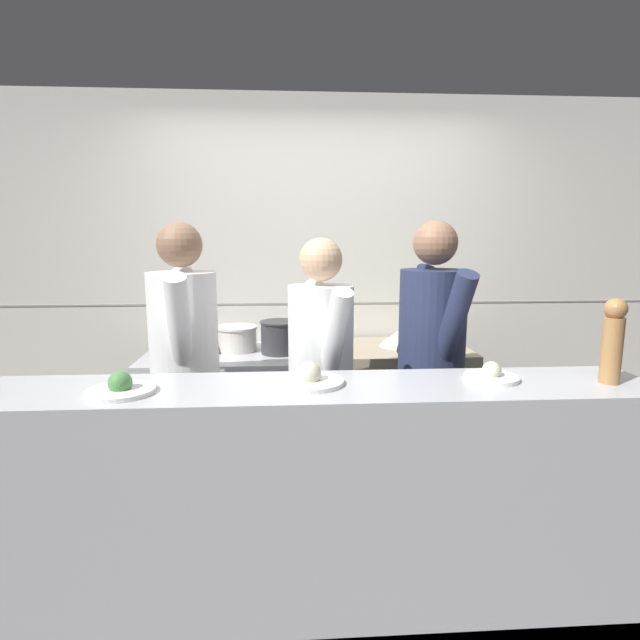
% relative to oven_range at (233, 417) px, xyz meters
% --- Properties ---
extents(ground_plane, '(14.00, 14.00, 0.00)m').
position_rel_oven_range_xyz_m(ground_plane, '(0.58, -1.10, -0.44)').
color(ground_plane, '#4C4742').
extents(wall_back_tiled, '(8.00, 0.06, 2.60)m').
position_rel_oven_range_xyz_m(wall_back_tiled, '(0.58, 0.40, 0.86)').
color(wall_back_tiled, silver).
rests_on(wall_back_tiled, ground_plane).
extents(oven_range, '(1.11, 0.71, 0.88)m').
position_rel_oven_range_xyz_m(oven_range, '(0.00, 0.00, 0.00)').
color(oven_range, '#232326').
rests_on(oven_range, ground_plane).
extents(prep_counter, '(0.94, 0.65, 0.90)m').
position_rel_oven_range_xyz_m(prep_counter, '(1.09, -0.00, 0.01)').
color(prep_counter, gray).
rests_on(prep_counter, ground_plane).
extents(pass_counter, '(2.70, 0.45, 1.04)m').
position_rel_oven_range_xyz_m(pass_counter, '(0.51, -1.30, 0.08)').
color(pass_counter, '#B7BABF').
rests_on(pass_counter, ground_plane).
extents(stock_pot, '(0.34, 0.34, 0.17)m').
position_rel_oven_range_xyz_m(stock_pot, '(-0.33, -0.03, 0.53)').
color(stock_pot, '#2D2D33').
rests_on(stock_pot, oven_range).
extents(sauce_pot, '(0.28, 0.28, 0.16)m').
position_rel_oven_range_xyz_m(sauce_pot, '(0.03, 0.06, 0.53)').
color(sauce_pot, beige).
rests_on(sauce_pot, oven_range).
extents(braising_pot, '(0.26, 0.26, 0.21)m').
position_rel_oven_range_xyz_m(braising_pot, '(0.32, -0.03, 0.55)').
color(braising_pot, '#2D2D33').
rests_on(braising_pot, oven_range).
extents(mixing_bowl_steel, '(0.25, 0.25, 0.10)m').
position_rel_oven_range_xyz_m(mixing_bowl_steel, '(1.10, 0.02, 0.52)').
color(mixing_bowl_steel, '#B7BABF').
rests_on(mixing_bowl_steel, prep_counter).
extents(plated_dish_main, '(0.26, 0.26, 0.09)m').
position_rel_oven_range_xyz_m(plated_dish_main, '(-0.26, -1.35, 0.62)').
color(plated_dish_main, white).
rests_on(plated_dish_main, pass_counter).
extents(plated_dish_appetiser, '(0.28, 0.28, 0.10)m').
position_rel_oven_range_xyz_m(plated_dish_appetiser, '(0.46, -1.27, 0.63)').
color(plated_dish_appetiser, white).
rests_on(plated_dish_appetiser, pass_counter).
extents(plated_dish_dessert, '(0.22, 0.22, 0.08)m').
position_rel_oven_range_xyz_m(plated_dish_dessert, '(1.21, -1.26, 0.62)').
color(plated_dish_dessert, white).
rests_on(plated_dish_dessert, pass_counter).
extents(pepper_mill, '(0.09, 0.09, 0.35)m').
position_rel_oven_range_xyz_m(pepper_mill, '(1.67, -1.34, 0.78)').
color(pepper_mill, '#AD7A47').
rests_on(pepper_mill, pass_counter).
extents(chef_head_cook, '(0.39, 0.75, 1.70)m').
position_rel_oven_range_xyz_m(chef_head_cook, '(-0.16, -0.67, 0.51)').
color(chef_head_cook, black).
rests_on(chef_head_cook, ground_plane).
extents(chef_sous, '(0.40, 0.71, 1.63)m').
position_rel_oven_range_xyz_m(chef_sous, '(0.54, -0.74, 0.46)').
color(chef_sous, black).
rests_on(chef_sous, ground_plane).
extents(chef_line, '(0.41, 0.75, 1.71)m').
position_rel_oven_range_xyz_m(chef_line, '(1.13, -0.69, 0.51)').
color(chef_line, black).
rests_on(chef_line, ground_plane).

